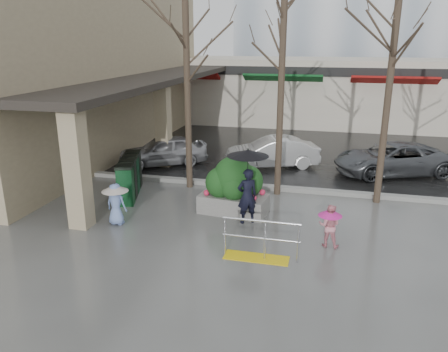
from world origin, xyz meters
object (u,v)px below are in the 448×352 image
at_px(tree_mideast, 393,50).
at_px(planter, 234,186).
at_px(handrail, 259,245).
at_px(car_c, 392,159).
at_px(car_a, 163,151).
at_px(car_b, 272,152).
at_px(news_boxes, 130,176).
at_px(tree_west, 186,41).
at_px(woman, 247,179).
at_px(child_blue, 116,200).
at_px(tree_midwest, 283,37).
at_px(child_pink, 330,223).

distance_m(tree_mideast, planter, 6.28).
xyz_separation_m(handrail, car_c, (3.96, 8.24, 0.25)).
bearing_deg(planter, car_a, 132.19).
bearing_deg(car_b, news_boxes, -64.07).
bearing_deg(car_a, tree_west, 6.66).
distance_m(tree_west, news_boxes, 4.92).
bearing_deg(car_c, car_a, -105.55).
bearing_deg(woman, car_b, -120.16).
bearing_deg(tree_west, child_blue, -105.10).
bearing_deg(car_a, tree_midwest, 32.43).
bearing_deg(car_c, news_boxes, -83.54).
bearing_deg(news_boxes, handrail, -51.34).
xyz_separation_m(child_pink, car_b, (-2.45, 7.01, -0.02)).
distance_m(planter, car_c, 7.55).
height_order(child_blue, news_boxes, news_boxes).
bearing_deg(handrail, tree_mideast, 56.81).
xyz_separation_m(woman, child_blue, (-3.65, -1.01, -0.59)).
bearing_deg(tree_midwest, tree_mideast, -0.00).
bearing_deg(handrail, planter, 114.24).
height_order(child_blue, planter, planter).
relative_size(handrail, car_b, 0.50).
height_order(woman, child_pink, woman).
bearing_deg(tree_mideast, news_boxes, -170.93).
relative_size(handrail, child_blue, 1.54).
height_order(planter, news_boxes, planter).
bearing_deg(child_pink, news_boxes, -13.65).
height_order(handrail, news_boxes, news_boxes).
bearing_deg(tree_mideast, tree_midwest, 180.00).
relative_size(planter, car_a, 0.58).
bearing_deg(tree_midwest, car_c, 39.85).
bearing_deg(tree_west, tree_mideast, 0.00).
height_order(tree_midwest, car_a, tree_midwest).
height_order(car_a, car_b, same).
bearing_deg(handrail, child_blue, 165.92).
xyz_separation_m(handrail, planter, (-1.25, 2.78, 0.48)).
xyz_separation_m(planter, car_a, (-4.10, 4.52, -0.23)).
bearing_deg(child_pink, planter, -24.16).
relative_size(child_pink, car_c, 0.25).
distance_m(tree_mideast, child_pink, 5.80).
bearing_deg(tree_midwest, woman, -101.53).
bearing_deg(handrail, car_c, 64.34).
xyz_separation_m(tree_midwest, tree_mideast, (3.30, -0.00, -0.37)).
bearing_deg(news_boxes, car_c, 10.94).
bearing_deg(car_b, child_blue, -48.25).
distance_m(planter, news_boxes, 3.89).
distance_m(tree_midwest, child_blue, 7.18).
bearing_deg(news_boxes, car_b, 30.55).
relative_size(woman, car_b, 0.59).
xyz_separation_m(child_pink, car_c, (2.32, 7.13, -0.02)).
xyz_separation_m(tree_midwest, car_a, (-5.19, 2.50, -4.60)).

